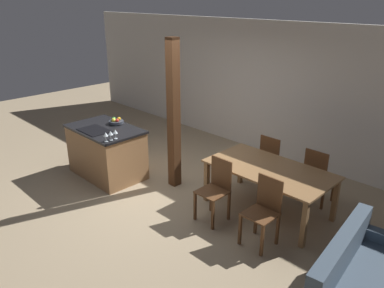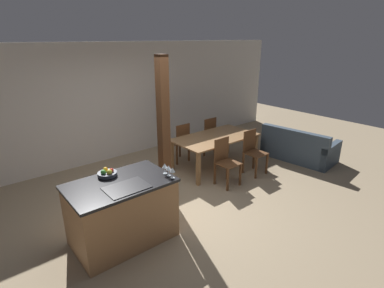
{
  "view_description": "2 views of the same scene",
  "coord_description": "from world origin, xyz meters",
  "px_view_note": "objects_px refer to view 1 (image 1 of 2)",
  "views": [
    {
      "loc": [
        4.48,
        -3.67,
        3.13
      ],
      "look_at": [
        0.6,
        0.2,
        0.95
      ],
      "focal_mm": 35.0,
      "sensor_mm": 36.0,
      "label": 1
    },
    {
      "loc": [
        -2.67,
        -3.77,
        2.8
      ],
      "look_at": [
        0.6,
        0.2,
        0.95
      ],
      "focal_mm": 28.0,
      "sensor_mm": 36.0,
      "label": 2
    }
  ],
  "objects_px": {
    "dining_table": "(269,173)",
    "kitchen_island": "(107,152)",
    "wine_glass_middle": "(111,133)",
    "dining_chair_far_left": "(272,160)",
    "dining_chair_near_left": "(216,188)",
    "timber_post": "(174,116)",
    "dining_chair_far_right": "(318,175)",
    "fruit_bowl": "(116,121)",
    "dining_chair_near_right": "(263,210)",
    "wine_glass_near": "(106,135)",
    "wine_glass_far": "(115,132)"
  },
  "relations": [
    {
      "from": "kitchen_island",
      "to": "dining_chair_far_right",
      "type": "relative_size",
      "value": 1.5
    },
    {
      "from": "dining_chair_far_left",
      "to": "dining_chair_far_right",
      "type": "distance_m",
      "value": 0.84
    },
    {
      "from": "wine_glass_far",
      "to": "timber_post",
      "type": "relative_size",
      "value": 0.06
    },
    {
      "from": "kitchen_island",
      "to": "dining_chair_near_right",
      "type": "distance_m",
      "value": 3.25
    },
    {
      "from": "wine_glass_near",
      "to": "dining_chair_far_left",
      "type": "distance_m",
      "value": 2.84
    },
    {
      "from": "wine_glass_near",
      "to": "timber_post",
      "type": "relative_size",
      "value": 0.06
    },
    {
      "from": "kitchen_island",
      "to": "dining_chair_near_left",
      "type": "bearing_deg",
      "value": 7.54
    },
    {
      "from": "fruit_bowl",
      "to": "dining_chair_near_left",
      "type": "height_order",
      "value": "fruit_bowl"
    },
    {
      "from": "dining_chair_near_left",
      "to": "dining_chair_far_left",
      "type": "distance_m",
      "value": 1.47
    },
    {
      "from": "wine_glass_far",
      "to": "dining_table",
      "type": "bearing_deg",
      "value": 29.43
    },
    {
      "from": "dining_table",
      "to": "dining_chair_far_left",
      "type": "distance_m",
      "value": 0.86
    },
    {
      "from": "dining_chair_far_left",
      "to": "dining_table",
      "type": "bearing_deg",
      "value": 119.81
    },
    {
      "from": "wine_glass_near",
      "to": "dining_chair_far_left",
      "type": "bearing_deg",
      "value": 50.64
    },
    {
      "from": "dining_chair_far_left",
      "to": "timber_post",
      "type": "distance_m",
      "value": 1.86
    },
    {
      "from": "fruit_bowl",
      "to": "dining_chair_far_right",
      "type": "xyz_separation_m",
      "value": [
        3.28,
        1.51,
        -0.48
      ]
    },
    {
      "from": "kitchen_island",
      "to": "fruit_bowl",
      "type": "bearing_deg",
      "value": 99.14
    },
    {
      "from": "dining_chair_far_left",
      "to": "wine_glass_middle",
      "type": "bearing_deg",
      "value": 49.4
    },
    {
      "from": "fruit_bowl",
      "to": "dining_table",
      "type": "distance_m",
      "value": 2.98
    },
    {
      "from": "dining_chair_near_left",
      "to": "dining_chair_far_right",
      "type": "xyz_separation_m",
      "value": [
        0.84,
        1.47,
        0.0
      ]
    },
    {
      "from": "wine_glass_far",
      "to": "kitchen_island",
      "type": "bearing_deg",
      "value": 163.73
    },
    {
      "from": "wine_glass_middle",
      "to": "wine_glass_far",
      "type": "xyz_separation_m",
      "value": [
        0.0,
        0.09,
        0.0
      ]
    },
    {
      "from": "dining_chair_far_left",
      "to": "wine_glass_far",
      "type": "bearing_deg",
      "value": 48.09
    },
    {
      "from": "dining_table",
      "to": "wine_glass_middle",
      "type": "bearing_deg",
      "value": -148.76
    },
    {
      "from": "dining_chair_near_left",
      "to": "wine_glass_far",
      "type": "bearing_deg",
      "value": -164.21
    },
    {
      "from": "dining_chair_near_left",
      "to": "timber_post",
      "type": "bearing_deg",
      "value": 166.15
    },
    {
      "from": "wine_glass_far",
      "to": "dining_chair_far_right",
      "type": "distance_m",
      "value": 3.32
    },
    {
      "from": "wine_glass_middle",
      "to": "dining_chair_far_left",
      "type": "height_order",
      "value": "wine_glass_middle"
    },
    {
      "from": "wine_glass_far",
      "to": "dining_chair_far_left",
      "type": "xyz_separation_m",
      "value": [
        1.77,
        1.97,
        -0.56
      ]
    },
    {
      "from": "fruit_bowl",
      "to": "dining_chair_near_right",
      "type": "relative_size",
      "value": 0.29
    },
    {
      "from": "wine_glass_far",
      "to": "dining_chair_near_right",
      "type": "height_order",
      "value": "wine_glass_far"
    },
    {
      "from": "dining_chair_near_left",
      "to": "dining_chair_far_left",
      "type": "bearing_deg",
      "value": 90.0
    },
    {
      "from": "wine_glass_middle",
      "to": "dining_chair_near_left",
      "type": "relative_size",
      "value": 0.17
    },
    {
      "from": "wine_glass_middle",
      "to": "wine_glass_near",
      "type": "bearing_deg",
      "value": -90.0
    },
    {
      "from": "wine_glass_middle",
      "to": "dining_chair_far_right",
      "type": "xyz_separation_m",
      "value": [
        2.61,
        2.06,
        -0.56
      ]
    },
    {
      "from": "wine_glass_far",
      "to": "dining_chair_near_left",
      "type": "bearing_deg",
      "value": 15.79
    },
    {
      "from": "dining_table",
      "to": "wine_glass_near",
      "type": "bearing_deg",
      "value": -147.02
    },
    {
      "from": "wine_glass_far",
      "to": "timber_post",
      "type": "height_order",
      "value": "timber_post"
    },
    {
      "from": "fruit_bowl",
      "to": "dining_chair_near_left",
      "type": "relative_size",
      "value": 0.29
    },
    {
      "from": "kitchen_island",
      "to": "dining_table",
      "type": "bearing_deg",
      "value": 20.49
    },
    {
      "from": "dining_chair_near_left",
      "to": "dining_chair_far_left",
      "type": "relative_size",
      "value": 1.0
    },
    {
      "from": "dining_chair_far_right",
      "to": "wine_glass_far",
      "type": "bearing_deg",
      "value": 37.04
    },
    {
      "from": "kitchen_island",
      "to": "wine_glass_far",
      "type": "distance_m",
      "value": 0.88
    },
    {
      "from": "kitchen_island",
      "to": "timber_post",
      "type": "relative_size",
      "value": 0.55
    },
    {
      "from": "kitchen_island",
      "to": "timber_post",
      "type": "distance_m",
      "value": 1.55
    },
    {
      "from": "kitchen_island",
      "to": "fruit_bowl",
      "type": "distance_m",
      "value": 0.58
    },
    {
      "from": "fruit_bowl",
      "to": "wine_glass_far",
      "type": "distance_m",
      "value": 0.82
    },
    {
      "from": "wine_glass_middle",
      "to": "dining_chair_near_left",
      "type": "distance_m",
      "value": 1.95
    },
    {
      "from": "wine_glass_near",
      "to": "timber_post",
      "type": "height_order",
      "value": "timber_post"
    },
    {
      "from": "fruit_bowl",
      "to": "wine_glass_near",
      "type": "height_order",
      "value": "wine_glass_near"
    },
    {
      "from": "dining_table",
      "to": "kitchen_island",
      "type": "bearing_deg",
      "value": -159.51
    }
  ]
}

